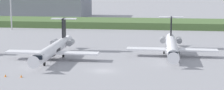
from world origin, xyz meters
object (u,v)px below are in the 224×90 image
regional_jet_third (172,46)px  regional_jet_second (54,49)px  safety_cone_front_marker (5,75)px  safety_cone_mid_marker (21,76)px  antenna_mast (11,5)px

regional_jet_third → regional_jet_second: bearing=-165.2°
regional_jet_second → safety_cone_front_marker: regional_jet_second is taller
regional_jet_second → safety_cone_front_marker: size_ratio=56.36×
regional_jet_second → safety_cone_mid_marker: (-1.57, -18.73, -2.26)m
regional_jet_second → antenna_mast: size_ratio=1.35×
safety_cone_front_marker → safety_cone_mid_marker: bearing=-0.9°
regional_jet_second → safety_cone_mid_marker: bearing=-94.8°
antenna_mast → safety_cone_front_marker: (25.93, -69.56, -9.24)m
regional_jet_second → antenna_mast: (-30.84, 50.89, 6.98)m
regional_jet_third → antenna_mast: 74.09m
safety_cone_mid_marker → regional_jet_second: bearing=85.2°
regional_jet_second → safety_cone_front_marker: 19.44m
regional_jet_third → antenna_mast: bearing=144.1°
regional_jet_third → antenna_mast: (-59.77, 43.23, 6.98)m
safety_cone_front_marker → safety_cone_mid_marker: size_ratio=1.00×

